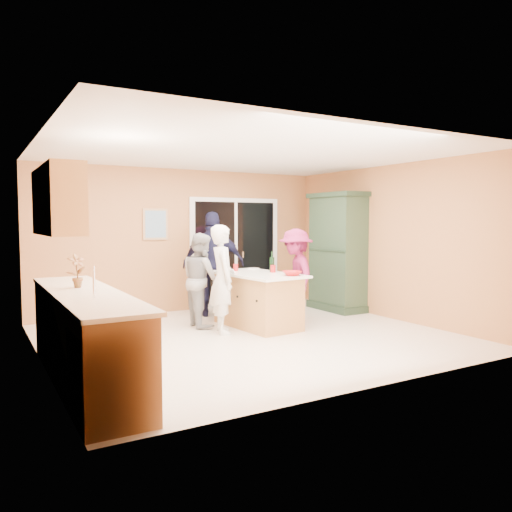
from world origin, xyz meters
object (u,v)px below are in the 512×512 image
woman_navy (214,264)px  woman_magenta (296,275)px  green_hutch (338,253)px  woman_white (223,279)px  kitchen_island (257,301)px  woman_grey (202,280)px

woman_navy → woman_magenta: woman_navy is taller
green_hutch → woman_white: 2.80m
woman_white → green_hutch: bearing=-61.3°
kitchen_island → woman_magenta: woman_magenta is taller
kitchen_island → woman_magenta: 0.82m
woman_grey → woman_magenta: size_ratio=0.96×
woman_navy → woman_grey: bearing=70.4°
woman_grey → woman_navy: bearing=-35.0°
woman_magenta → kitchen_island: bearing=-71.5°
woman_grey → woman_magenta: (1.47, -0.47, 0.03)m
kitchen_island → woman_white: woman_white is taller
woman_white → woman_grey: size_ratio=1.09×
woman_navy → woman_magenta: 1.49m
woman_magenta → woman_grey: bearing=-90.3°
woman_white → woman_magenta: (1.40, 0.13, -0.03)m
green_hutch → woman_magenta: green_hutch is taller
woman_grey → woman_white: bearing=-170.3°
kitchen_island → woman_white: 0.79m
kitchen_island → woman_grey: size_ratio=1.14×
green_hutch → woman_grey: green_hutch is taller
woman_grey → woman_navy: woman_navy is taller
green_hutch → woman_navy: green_hutch is taller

